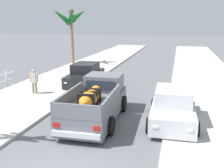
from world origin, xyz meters
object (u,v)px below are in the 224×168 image
Objects in this scene: palm_tree_left_mid at (70,18)px; pickup_truck at (97,102)px; car_right_near at (85,75)px; pedestrian at (34,81)px; car_left_near at (173,107)px.

pickup_truck is at bearing -62.74° from palm_tree_left_mid.
car_right_near is 2.72× the size of pedestrian.
pickup_truck reaches higher than car_right_near.
pickup_truck is at bearing -29.69° from pedestrian.
car_right_near is (-6.15, 5.61, 0.00)m from car_left_near.
car_left_near and car_right_near have the same top height.
palm_tree_left_mid is (-4.47, 8.07, 4.00)m from car_right_near.
car_left_near is at bearing -15.95° from pedestrian.
pickup_truck is 3.32× the size of pedestrian.
car_right_near is at bearing -61.01° from palm_tree_left_mid.
palm_tree_left_mid is at bearing 117.26° from pickup_truck.
palm_tree_left_mid is at bearing 118.99° from car_right_near.
pickup_truck is 1.23× the size of car_left_near.
car_left_near is at bearing 7.06° from pickup_truck.
pickup_truck is 3.38m from car_left_near.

